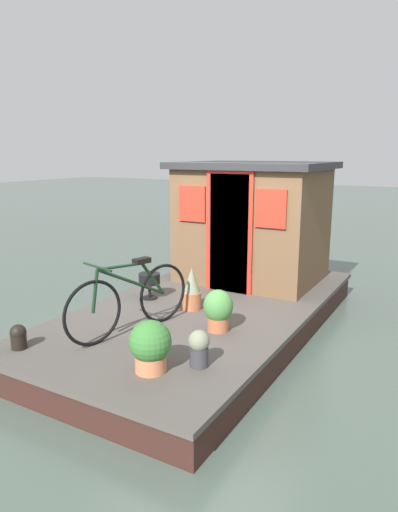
% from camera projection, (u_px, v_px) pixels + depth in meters
% --- Properties ---
extents(ground_plane, '(60.00, 60.00, 0.00)m').
position_uv_depth(ground_plane, '(206.00, 330.00, 6.25)').
color(ground_plane, '#47564C').
extents(houseboat_deck, '(5.23, 2.68, 0.37)m').
position_uv_depth(houseboat_deck, '(206.00, 317.00, 6.21)').
color(houseboat_deck, '#4C4742').
rests_on(houseboat_deck, ground_plane).
extents(houseboat_cabin, '(1.86, 2.25, 1.85)m').
position_uv_depth(houseboat_cabin, '(253.00, 221.00, 7.23)').
color(houseboat_cabin, brown).
rests_on(houseboat_cabin, houseboat_deck).
extents(bicycle, '(1.64, 0.57, 0.85)m').
position_uv_depth(bicycle, '(130.00, 299.00, 5.12)').
color(bicycle, black).
rests_on(bicycle, houseboat_deck).
extents(potted_plant_sage, '(0.34, 0.34, 0.48)m').
position_uv_depth(potted_plant_sage, '(218.00, 309.00, 5.19)').
color(potted_plant_sage, '#B2603D').
rests_on(potted_plant_sage, houseboat_deck).
extents(potted_plant_rosemary, '(0.25, 0.25, 0.55)m').
position_uv_depth(potted_plant_rosemary, '(192.00, 290.00, 5.92)').
color(potted_plant_rosemary, '#B2603D').
rests_on(potted_plant_rosemary, houseboat_deck).
extents(potted_plant_lavender, '(0.21, 0.21, 0.36)m').
position_uv_depth(potted_plant_lavender, '(199.00, 347.00, 4.33)').
color(potted_plant_lavender, '#38383D').
rests_on(potted_plant_lavender, houseboat_deck).
extents(potted_plant_succulent, '(0.40, 0.40, 0.49)m').
position_uv_depth(potted_plant_succulent, '(150.00, 345.00, 4.22)').
color(potted_plant_succulent, '#C6754C').
rests_on(potted_plant_succulent, houseboat_deck).
extents(charcoal_grill, '(0.29, 0.29, 0.36)m').
position_uv_depth(charcoal_grill, '(149.00, 280.00, 6.34)').
color(charcoal_grill, black).
rests_on(charcoal_grill, houseboat_deck).
extents(mooring_bollard, '(0.17, 0.17, 0.26)m').
position_uv_depth(mooring_bollard, '(18.00, 336.00, 4.74)').
color(mooring_bollard, black).
rests_on(mooring_bollard, houseboat_deck).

